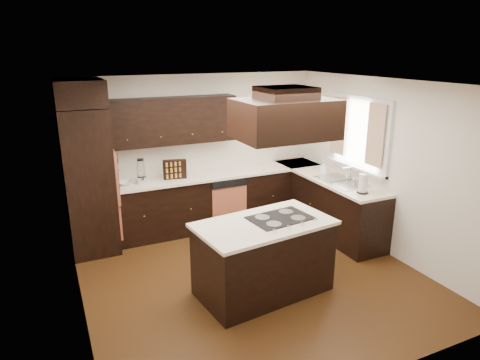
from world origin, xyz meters
The scene contains 30 objects.
floor centered at (0.00, 0.00, -0.01)m, with size 4.20×4.20×0.02m, color #512E12.
ceiling centered at (0.00, 0.00, 2.51)m, with size 4.20×4.20×0.02m, color white.
wall_back centered at (0.00, 2.11, 1.25)m, with size 4.20×0.02×2.50m, color beige.
wall_front centered at (0.00, -2.11, 1.25)m, with size 4.20×0.02×2.50m, color beige.
wall_left centered at (-2.11, 0.00, 1.25)m, with size 0.02×4.20×2.50m, color beige.
wall_right centered at (2.11, 0.00, 1.25)m, with size 0.02×4.20×2.50m, color beige.
oven_column centered at (-1.78, 1.71, 1.06)m, with size 0.65×0.75×2.12m, color black.
wall_oven_face centered at (-1.43, 1.71, 1.12)m, with size 0.05×0.62×0.78m, color #C56542.
base_cabinets_back centered at (0.03, 1.80, 0.44)m, with size 2.93×0.60×0.88m, color black.
base_cabinets_right centered at (1.80, 0.90, 0.44)m, with size 0.60×2.40×0.88m, color black.
countertop_back centered at (0.03, 1.79, 0.90)m, with size 2.93×0.63×0.04m, color #FFEBCF.
countertop_right centered at (1.79, 0.90, 0.90)m, with size 0.63×2.40×0.04m, color #FFEBCF.
upper_cabinets centered at (-0.43, 1.93, 1.81)m, with size 2.00×0.34×0.72m, color black.
dishwasher_front centered at (0.33, 1.50, 0.40)m, with size 0.60×0.05×0.72m, color #C56542.
window_frame centered at (2.07, 0.55, 1.65)m, with size 0.06×1.32×1.12m, color silver.
window_pane centered at (2.10, 0.55, 1.65)m, with size 0.00×1.20×1.00m, color white.
curtain_left centered at (2.01, 0.13, 1.70)m, with size 0.02×0.34×0.90m, color beige.
curtain_right centered at (2.01, 0.97, 1.70)m, with size 0.02×0.34×0.90m, color beige.
sink_rim centered at (1.80, 0.55, 0.92)m, with size 0.52×0.84×0.01m, color silver.
island centered at (-0.04, -0.38, 0.44)m, with size 1.55×0.85×0.88m, color black.
island_top centered at (-0.04, -0.38, 0.90)m, with size 1.61×0.90×0.04m, color #FFEBCF.
cooktop centered at (0.19, -0.35, 0.93)m, with size 0.73×0.49×0.01m, color black.
range_hood centered at (0.10, -0.55, 2.16)m, with size 1.05×0.72×0.42m, color black.
hood_duct centered at (0.10, -0.55, 2.44)m, with size 0.55×0.50×0.13m, color black.
blender_base centered at (-1.01, 1.75, 0.97)m, with size 0.15×0.15×0.10m, color silver.
blender_pitcher centered at (-1.01, 1.75, 1.15)m, with size 0.13×0.13×0.26m, color silver.
spice_rack centered at (-0.48, 1.78, 1.07)m, with size 0.36×0.09×0.30m, color black.
mixing_bowl centered at (-1.27, 1.79, 0.95)m, with size 0.22×0.22×0.05m, color silver.
soap_bottle centered at (1.79, 1.03, 1.02)m, with size 0.09×0.09×0.20m, color silver.
paper_towel centered at (1.72, -0.03, 1.06)m, with size 0.13×0.13×0.28m, color silver.
Camera 1 is at (-2.26, -4.50, 2.88)m, focal length 32.00 mm.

